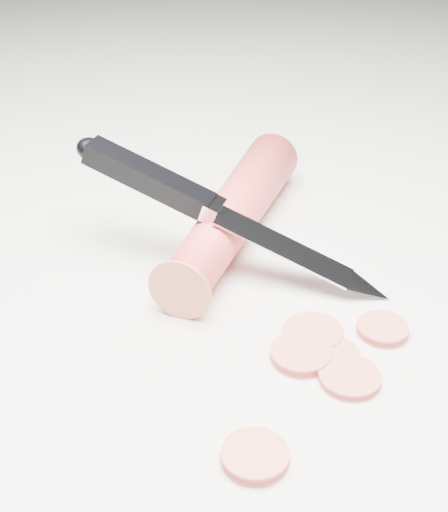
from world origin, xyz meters
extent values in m
plane|color=silver|center=(0.00, 0.00, 0.00)|extent=(2.40, 2.40, 0.00)
cylinder|color=red|center=(-0.02, 0.11, 0.02)|extent=(0.15, 0.20, 0.04)
cylinder|color=#DC654A|center=(-0.06, -0.10, 0.00)|extent=(0.04, 0.04, 0.01)
cylinder|color=#DC654A|center=(0.00, -0.02, 0.00)|extent=(0.03, 0.03, 0.01)
cylinder|color=#DC654A|center=(0.00, -0.02, 0.00)|extent=(0.04, 0.04, 0.01)
cylinder|color=#DC654A|center=(0.00, -0.04, 0.00)|extent=(0.04, 0.04, 0.01)
cylinder|color=#DC654A|center=(0.04, -0.02, 0.00)|extent=(0.03, 0.03, 0.01)
cylinder|color=#DC654A|center=(-0.02, -0.03, 0.00)|extent=(0.04, 0.04, 0.01)
cylinder|color=#DC654A|center=(0.01, -0.06, 0.00)|extent=(0.04, 0.04, 0.01)
camera|label=1|loc=(-0.14, -0.34, 0.29)|focal=50.00mm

